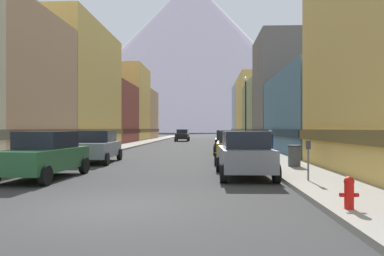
{
  "coord_description": "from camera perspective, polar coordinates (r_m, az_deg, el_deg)",
  "views": [
    {
      "loc": [
        2.42,
        -8.55,
        1.89
      ],
      "look_at": [
        0.2,
        39.39,
        1.98
      ],
      "focal_mm": 34.21,
      "sensor_mm": 36.0,
      "label": 1
    }
  ],
  "objects": [
    {
      "name": "ground_plane",
      "position": [
        9.08,
        -13.15,
        -12.1
      ],
      "size": [
        400.0,
        400.0,
        0.0
      ],
      "primitive_type": "plane",
      "color": "#333333"
    },
    {
      "name": "sidewalk_left",
      "position": [
        44.44,
        -8.61,
        -2.44
      ],
      "size": [
        2.5,
        100.0,
        0.15
      ],
      "primitive_type": "cube",
      "color": "gray",
      "rests_on": "ground"
    },
    {
      "name": "sidewalk_right",
      "position": [
        43.76,
        7.68,
        -2.48
      ],
      "size": [
        2.5,
        100.0,
        0.15
      ],
      "primitive_type": "cube",
      "color": "gray",
      "rests_on": "ground"
    },
    {
      "name": "storefront_left_2",
      "position": [
        36.7,
        -18.17,
        5.72
      ],
      "size": [
        6.42,
        13.84,
        11.58
      ],
      "color": "#D8B259",
      "rests_on": "ground"
    },
    {
      "name": "storefront_left_3",
      "position": [
        48.55,
        -14.94,
        2.05
      ],
      "size": [
        9.8,
        10.31,
        7.71
      ],
      "color": "brown",
      "rests_on": "ground"
    },
    {
      "name": "storefront_left_4",
      "position": [
        58.33,
        -10.61,
        3.55
      ],
      "size": [
        7.17,
        9.99,
        11.58
      ],
      "color": "#D8B259",
      "rests_on": "ground"
    },
    {
      "name": "storefront_left_5",
      "position": [
        68.01,
        -8.57,
        1.9
      ],
      "size": [
        6.93,
        9.45,
        8.86
      ],
      "color": "tan",
      "rests_on": "ground"
    },
    {
      "name": "storefront_right_1",
      "position": [
        28.54,
        19.41,
        1.91
      ],
      "size": [
        6.59,
        13.62,
        6.0
      ],
      "color": "slate",
      "rests_on": "ground"
    },
    {
      "name": "storefront_right_2",
      "position": [
        39.93,
        15.45,
        5.25
      ],
      "size": [
        7.76,
        8.45,
        11.58
      ],
      "color": "#66605B",
      "rests_on": "ground"
    },
    {
      "name": "storefront_right_3",
      "position": [
        50.6,
        12.9,
        2.17
      ],
      "size": [
        8.14,
        12.57,
        8.09
      ],
      "color": "#8C9966",
      "rests_on": "ground"
    },
    {
      "name": "storefront_right_4",
      "position": [
        63.75,
        11.44,
        2.98
      ],
      "size": [
        9.59,
        13.6,
        10.99
      ],
      "color": "#D8B259",
      "rests_on": "ground"
    },
    {
      "name": "storefront_right_5",
      "position": [
        76.59,
        9.0,
        2.44
      ],
      "size": [
        7.04,
        11.61,
        10.93
      ],
      "color": "#99A5B2",
      "rests_on": "ground"
    },
    {
      "name": "car_left_0",
      "position": [
        14.93,
        -22.02,
        -3.89
      ],
      "size": [
        2.25,
        4.48,
        1.78
      ],
      "color": "#265933",
      "rests_on": "ground"
    },
    {
      "name": "car_left_1",
      "position": [
        21.04,
        -14.56,
        -2.79
      ],
      "size": [
        2.21,
        4.47,
        1.78
      ],
      "color": "slate",
      "rests_on": "ground"
    },
    {
      "name": "car_right_0",
      "position": [
        14.44,
        8.16,
        -4.03
      ],
      "size": [
        2.15,
        4.44,
        1.78
      ],
      "color": "slate",
      "rests_on": "ground"
    },
    {
      "name": "car_right_1",
      "position": [
        20.5,
        6.52,
        -2.87
      ],
      "size": [
        2.21,
        4.47,
        1.78
      ],
      "color": "#B28419",
      "rests_on": "ground"
    },
    {
      "name": "car_right_2",
      "position": [
        27.53,
        5.53,
        -2.16
      ],
      "size": [
        2.15,
        4.44,
        1.78
      ],
      "color": "black",
      "rests_on": "ground"
    },
    {
      "name": "car_driving_0",
      "position": [
        55.28,
        -1.52,
        -1.13
      ],
      "size": [
        2.06,
        4.4,
        1.78
      ],
      "color": "black",
      "rests_on": "ground"
    },
    {
      "name": "fire_hydrant_near",
      "position": [
        8.71,
        23.29,
        -9.1
      ],
      "size": [
        0.4,
        0.22,
        0.7
      ],
      "color": "red",
      "rests_on": "sidewalk_right"
    },
    {
      "name": "parking_meter_near",
      "position": [
        12.89,
        17.67,
        -3.99
      ],
      "size": [
        0.14,
        0.1,
        1.33
      ],
      "color": "#595960",
      "rests_on": "sidewalk_right"
    },
    {
      "name": "trash_bin_right",
      "position": [
        17.52,
        15.66,
        -4.17
      ],
      "size": [
        0.59,
        0.59,
        0.98
      ],
      "color": "#4C5156",
      "rests_on": "sidewalk_right"
    },
    {
      "name": "pedestrian_0",
      "position": [
        23.32,
        12.12,
        -2.48
      ],
      "size": [
        0.36,
        0.36,
        1.67
      ],
      "color": "navy",
      "rests_on": "sidewalk_right"
    },
    {
      "name": "streetlamp_right",
      "position": [
        29.52,
        8.36,
        3.97
      ],
      "size": [
        0.36,
        0.36,
        5.86
      ],
      "color": "black",
      "rests_on": "sidewalk_right"
    },
    {
      "name": "mountain_backdrop",
      "position": [
        274.35,
        -0.14,
        11.37
      ],
      "size": [
        206.08,
        206.08,
        112.92
      ],
      "primitive_type": "cone",
      "color": "silver",
      "rests_on": "ground"
    }
  ]
}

